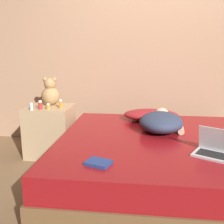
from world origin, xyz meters
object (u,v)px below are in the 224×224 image
at_px(bottle_orange, 61,104).
at_px(bottle_amber, 48,106).
at_px(pillow, 151,115).
at_px(bottle_clear, 31,107).
at_px(teddy_bear, 50,93).
at_px(laptop, 215,149).
at_px(person_lying, 161,121).
at_px(bottle_red, 40,105).
at_px(book, 99,163).

bearing_deg(bottle_orange, bottle_amber, -153.42).
relative_size(pillow, bottle_orange, 6.00).
bearing_deg(bottle_clear, teddy_bear, 70.01).
bearing_deg(pillow, laptop, -64.74).
distance_m(laptop, bottle_clear, 1.93).
relative_size(person_lying, teddy_bear, 2.09).
bearing_deg(bottle_red, pillow, 8.07).
height_order(teddy_bear, book, teddy_bear).
distance_m(bottle_amber, book, 1.33).
height_order(bottle_orange, book, bottle_orange).
bearing_deg(teddy_bear, pillow, -3.81).
xyz_separation_m(person_lying, bottle_clear, (-1.41, 0.13, 0.09)).
relative_size(bottle_clear, bottle_orange, 0.80).
relative_size(person_lying, bottle_orange, 6.76).
height_order(laptop, teddy_bear, teddy_bear).
bearing_deg(laptop, person_lying, 149.80).
height_order(person_lying, bottle_amber, bottle_amber).
relative_size(teddy_bear, book, 1.65).
height_order(bottle_red, book, bottle_red).
height_order(bottle_red, bottle_clear, bottle_red).
relative_size(laptop, teddy_bear, 1.04).
bearing_deg(person_lying, bottle_amber, 175.29).
bearing_deg(book, person_lying, 60.77).
relative_size(bottle_red, bottle_orange, 0.97).
relative_size(laptop, bottle_amber, 5.55).
bearing_deg(bottle_orange, person_lying, -13.52).
xyz_separation_m(bottle_clear, book, (0.92, -1.01, -0.17)).
bearing_deg(bottle_amber, bottle_clear, -155.37).
height_order(person_lying, teddy_bear, teddy_bear).
height_order(bottle_clear, book, bottle_clear).
xyz_separation_m(pillow, bottle_orange, (-1.03, -0.09, 0.12)).
distance_m(teddy_bear, bottle_red, 0.28).
relative_size(bottle_clear, bottle_amber, 1.32).
xyz_separation_m(pillow, bottle_clear, (-1.32, -0.23, 0.11)).
height_order(person_lying, bottle_clear, bottle_clear).
height_order(person_lying, laptop, laptop).
distance_m(teddy_bear, bottle_orange, 0.26).
bearing_deg(bottle_amber, person_lying, -9.44).
bearing_deg(pillow, book, -107.80).
bearing_deg(bottle_clear, bottle_red, 32.85).
bearing_deg(bottle_red, bottle_amber, 15.17).
distance_m(bottle_clear, book, 1.38).
bearing_deg(book, laptop, 17.31).
relative_size(pillow, person_lying, 0.89).
relative_size(person_lying, book, 3.46).
relative_size(laptop, book, 1.72).
distance_m(bottle_orange, bottle_amber, 0.14).
xyz_separation_m(person_lying, bottle_red, (-1.33, 0.19, 0.10)).
xyz_separation_m(bottle_clear, bottle_orange, (0.29, 0.14, 0.01)).
bearing_deg(laptop, teddy_bear, 176.64).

